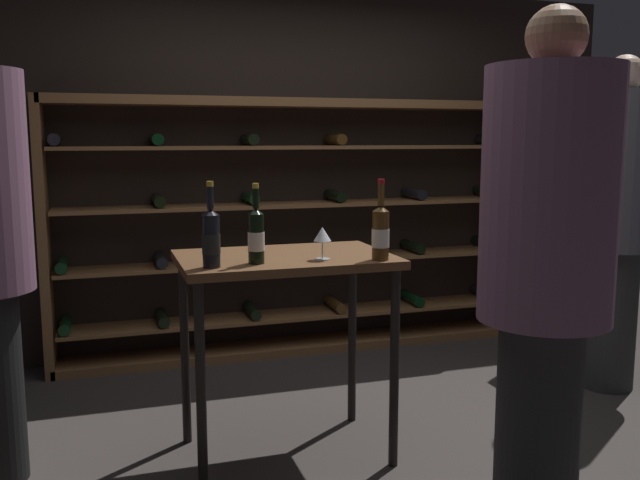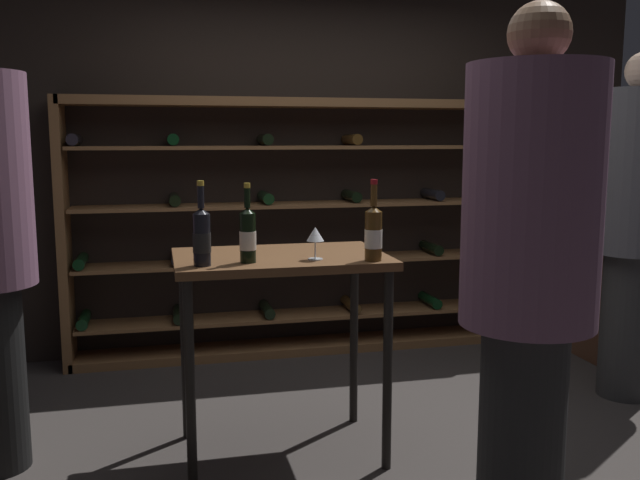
% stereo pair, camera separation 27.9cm
% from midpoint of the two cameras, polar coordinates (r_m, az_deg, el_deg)
% --- Properties ---
extents(ground_plane, '(9.54, 9.54, 0.00)m').
position_cam_midpoint_polar(ground_plane, '(3.70, 6.81, -16.09)').
color(ground_plane, '#383330').
extents(back_wall, '(5.17, 0.10, 2.61)m').
position_cam_midpoint_polar(back_wall, '(5.07, 0.19, 5.84)').
color(back_wall, black).
rests_on(back_wall, ground).
extents(wine_rack, '(3.37, 0.32, 1.80)m').
position_cam_midpoint_polar(wine_rack, '(4.90, 0.76, 0.92)').
color(wine_rack, brown).
rests_on(wine_rack, ground).
extents(tasting_table, '(0.99, 0.66, 0.99)m').
position_cam_midpoint_polar(tasting_table, '(3.27, -0.85, -3.45)').
color(tasting_table, brown).
rests_on(tasting_table, ground).
extents(person_guest_khaki, '(0.49, 0.49, 2.00)m').
position_cam_midpoint_polar(person_guest_khaki, '(2.63, 19.88, -1.54)').
color(person_guest_khaki, '#262626').
rests_on(person_guest_khaki, ground).
extents(person_guest_plum_blouse, '(0.48, 0.49, 2.02)m').
position_cam_midpoint_polar(person_guest_plum_blouse, '(4.45, 26.31, 2.14)').
color(person_guest_plum_blouse, '#2E2E2E').
rests_on(person_guest_plum_blouse, ground).
extents(display_cabinet, '(0.44, 0.36, 1.65)m').
position_cam_midpoint_polar(display_cabinet, '(5.25, 24.65, -0.10)').
color(display_cabinet, '#4C2D1E').
rests_on(display_cabinet, ground).
extents(wine_bottle_green_slim, '(0.07, 0.07, 0.35)m').
position_cam_midpoint_polar(wine_bottle_green_slim, '(3.03, -3.39, 0.44)').
color(wine_bottle_green_slim, black).
rests_on(wine_bottle_green_slim, tasting_table).
extents(wine_bottle_red_label, '(0.08, 0.08, 0.37)m').
position_cam_midpoint_polar(wine_bottle_red_label, '(2.97, -7.13, 0.30)').
color(wine_bottle_red_label, black).
rests_on(wine_bottle_red_label, tasting_table).
extents(wine_bottle_amber_reserve, '(0.08, 0.08, 0.37)m').
position_cam_midpoint_polar(wine_bottle_amber_reserve, '(3.10, 7.03, 0.60)').
color(wine_bottle_amber_reserve, '#4C3314').
rests_on(wine_bottle_amber_reserve, tasting_table).
extents(wine_glass_stemmed_right, '(0.08, 0.08, 0.15)m').
position_cam_midpoint_polar(wine_glass_stemmed_right, '(3.10, 2.18, 0.35)').
color(wine_glass_stemmed_right, silver).
rests_on(wine_glass_stemmed_right, tasting_table).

